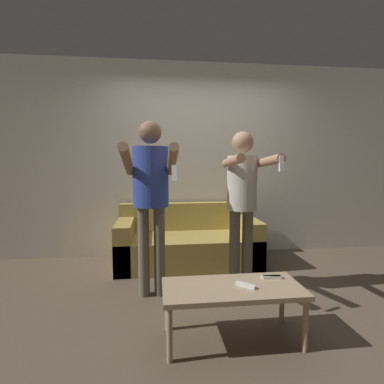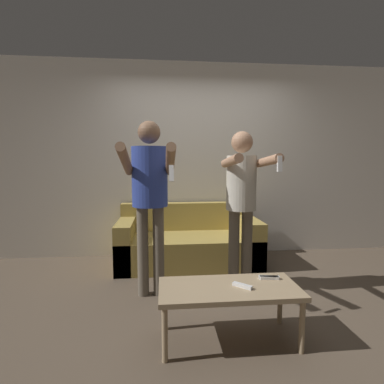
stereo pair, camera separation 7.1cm
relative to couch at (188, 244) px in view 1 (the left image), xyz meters
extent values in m
plane|color=brown|center=(0.19, -1.10, -0.26)|extent=(14.00, 14.00, 0.00)
cube|color=silver|center=(0.19, 0.45, 1.09)|extent=(6.40, 0.06, 2.70)
cube|color=#AD9347|center=(0.00, -0.04, -0.07)|extent=(1.79, 0.85, 0.38)
cube|color=#AD9347|center=(0.00, 0.30, 0.31)|extent=(1.79, 0.16, 0.38)
cube|color=#AD9347|center=(-0.80, -0.04, 0.03)|extent=(0.20, 0.85, 0.59)
cube|color=#AD9347|center=(0.80, -0.04, 0.03)|extent=(0.20, 0.85, 0.59)
cylinder|color=#6B6051|center=(-0.53, -0.90, 0.19)|extent=(0.11, 0.11, 0.90)
cylinder|color=#6B6051|center=(-0.38, -0.90, 0.19)|extent=(0.11, 0.11, 0.90)
cylinder|color=#2D429E|center=(-0.45, -0.90, 0.92)|extent=(0.34, 0.34, 0.57)
sphere|color=brown|center=(-0.45, -0.90, 1.34)|extent=(0.22, 0.22, 0.22)
cylinder|color=brown|center=(-0.64, -1.20, 1.08)|extent=(0.08, 0.62, 0.28)
cylinder|color=brown|center=(-0.26, -1.20, 1.08)|extent=(0.08, 0.62, 0.28)
cube|color=white|center=(-0.26, -1.50, 0.97)|extent=(0.04, 0.07, 0.13)
cylinder|color=#6B6051|center=(0.39, -0.90, 0.16)|extent=(0.11, 0.11, 0.84)
cylinder|color=#6B6051|center=(0.52, -0.90, 0.16)|extent=(0.11, 0.11, 0.84)
cylinder|color=beige|center=(0.45, -0.90, 0.86)|extent=(0.30, 0.30, 0.54)
sphere|color=#A87A5B|center=(0.45, -0.90, 1.26)|extent=(0.21, 0.21, 0.21)
cylinder|color=#A87A5B|center=(0.28, -1.17, 1.07)|extent=(0.08, 0.55, 0.13)
cylinder|color=#A87A5B|center=(0.62, -1.17, 1.07)|extent=(0.08, 0.55, 0.13)
cube|color=white|center=(0.62, -1.45, 1.05)|extent=(0.04, 0.04, 0.13)
cube|color=tan|center=(0.15, -1.74, 0.14)|extent=(1.02, 0.47, 0.04)
cylinder|color=tan|center=(-0.32, -1.94, -0.07)|extent=(0.04, 0.04, 0.38)
cylinder|color=tan|center=(0.62, -1.94, -0.07)|extent=(0.04, 0.04, 0.38)
cylinder|color=tan|center=(-0.32, -1.55, -0.07)|extent=(0.04, 0.04, 0.38)
cylinder|color=tan|center=(0.62, -1.55, -0.07)|extent=(0.04, 0.04, 0.38)
cube|color=white|center=(0.24, -1.76, 0.17)|extent=(0.13, 0.13, 0.02)
cube|color=white|center=(0.49, -1.64, 0.17)|extent=(0.15, 0.05, 0.02)
cube|color=white|center=(0.49, -1.63, 0.17)|extent=(0.15, 0.06, 0.02)
camera|label=1|loc=(-0.40, -3.80, 1.06)|focal=28.00mm
camera|label=2|loc=(-0.33, -3.81, 1.06)|focal=28.00mm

